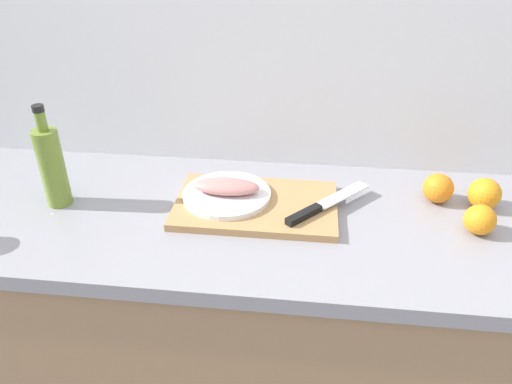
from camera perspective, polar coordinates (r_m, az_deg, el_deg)
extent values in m
cube|color=white|center=(1.40, 6.44, 16.60)|extent=(3.20, 0.05, 2.50)
cube|color=#9E7A56|center=(1.55, 4.37, -17.64)|extent=(2.00, 0.58, 0.86)
cube|color=gray|center=(1.25, 5.18, -3.86)|extent=(2.00, 0.60, 0.04)
cube|color=tan|center=(1.27, 0.00, -1.55)|extent=(0.42, 0.26, 0.02)
cylinder|color=white|center=(1.28, -3.46, -0.31)|extent=(0.23, 0.23, 0.01)
ellipsoid|color=tan|center=(1.27, -3.50, 0.68)|extent=(0.17, 0.07, 0.04)
cube|color=silver|center=(1.30, 10.16, -0.35)|extent=(0.15, 0.16, 0.00)
cube|color=black|center=(1.20, 5.66, -2.69)|extent=(0.09, 0.10, 0.02)
cylinder|color=olive|center=(1.35, -22.81, 2.66)|extent=(0.06, 0.06, 0.21)
cylinder|color=olive|center=(1.30, -23.97, 7.70)|extent=(0.03, 0.03, 0.05)
cylinder|color=black|center=(1.29, -24.28, 9.04)|extent=(0.03, 0.03, 0.02)
sphere|color=orange|center=(1.39, 25.36, -0.19)|extent=(0.08, 0.08, 0.08)
sphere|color=orange|center=(1.28, 24.93, -2.98)|extent=(0.07, 0.07, 0.07)
sphere|color=orange|center=(1.37, 20.70, 0.42)|extent=(0.08, 0.08, 0.08)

